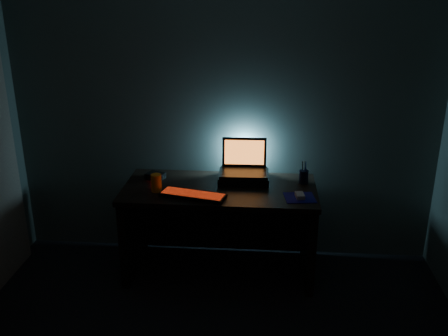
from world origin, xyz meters
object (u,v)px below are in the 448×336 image
at_px(mouse, 300,196).
at_px(keyboard, 193,195).
at_px(juice_glass, 156,183).
at_px(router, 155,176).
at_px(laptop, 244,164).
at_px(pen_cup, 304,177).

bearing_deg(mouse, keyboard, 175.97).
bearing_deg(juice_glass, keyboard, -16.03).
relative_size(juice_glass, router, 0.82).
bearing_deg(router, juice_glass, -54.32).
relative_size(keyboard, mouse, 5.14).
bearing_deg(mouse, laptop, 132.45).
bearing_deg(pen_cup, mouse, -98.69).
relative_size(pen_cup, router, 0.63).
distance_m(laptop, pen_cup, 0.49).
height_order(keyboard, mouse, mouse).
xyz_separation_m(pen_cup, juice_glass, (-1.13, -0.26, 0.02)).
height_order(laptop, juice_glass, laptop).
bearing_deg(juice_glass, mouse, -1.87).
height_order(juice_glass, router, juice_glass).
xyz_separation_m(mouse, juice_glass, (-1.08, 0.04, 0.05)).
distance_m(mouse, router, 1.18).
height_order(keyboard, router, router).
relative_size(mouse, juice_glass, 0.73).
bearing_deg(keyboard, juice_glass, 177.46).
height_order(laptop, keyboard, laptop).
height_order(laptop, router, laptop).
bearing_deg(router, keyboard, -22.34).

